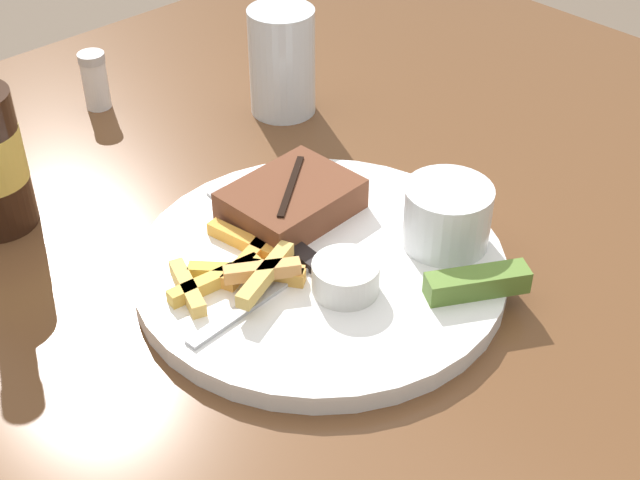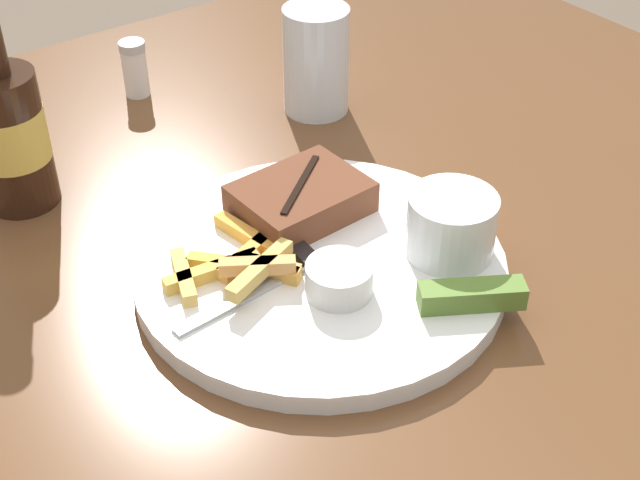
{
  "view_description": "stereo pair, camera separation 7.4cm",
  "coord_description": "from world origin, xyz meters",
  "px_view_note": "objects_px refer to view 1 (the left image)",
  "views": [
    {
      "loc": [
        -0.41,
        -0.43,
        1.22
      ],
      "look_at": [
        0.0,
        0.0,
        0.77
      ],
      "focal_mm": 50.0,
      "sensor_mm": 36.0,
      "label": 1
    },
    {
      "loc": [
        -0.35,
        -0.48,
        1.22
      ],
      "look_at": [
        0.0,
        0.0,
        0.77
      ],
      "focal_mm": 50.0,
      "sensor_mm": 36.0,
      "label": 2
    }
  ],
  "objects_px": {
    "coleslaw_cup": "(447,212)",
    "fork_utensil": "(248,306)",
    "steak_portion": "(291,200)",
    "salt_shaker": "(95,80)",
    "dipping_sauce_cup": "(346,276)",
    "drinking_glass": "(282,62)",
    "dinner_plate": "(320,267)",
    "pickle_spear": "(477,283)",
    "knife_utensil": "(279,238)"
  },
  "relations": [
    {
      "from": "pickle_spear",
      "to": "salt_shaker",
      "type": "height_order",
      "value": "salt_shaker"
    },
    {
      "from": "dipping_sauce_cup",
      "to": "salt_shaker",
      "type": "bearing_deg",
      "value": 85.24
    },
    {
      "from": "pickle_spear",
      "to": "fork_utensil",
      "type": "relative_size",
      "value": 0.63
    },
    {
      "from": "knife_utensil",
      "to": "drinking_glass",
      "type": "distance_m",
      "value": 0.27
    },
    {
      "from": "drinking_glass",
      "to": "salt_shaker",
      "type": "height_order",
      "value": "drinking_glass"
    },
    {
      "from": "pickle_spear",
      "to": "dipping_sauce_cup",
      "type": "bearing_deg",
      "value": 135.04
    },
    {
      "from": "dipping_sauce_cup",
      "to": "fork_utensil",
      "type": "relative_size",
      "value": 0.41
    },
    {
      "from": "dinner_plate",
      "to": "steak_portion",
      "type": "xyz_separation_m",
      "value": [
        0.03,
        0.07,
        0.02
      ]
    },
    {
      "from": "coleslaw_cup",
      "to": "salt_shaker",
      "type": "distance_m",
      "value": 0.45
    },
    {
      "from": "coleslaw_cup",
      "to": "pickle_spear",
      "type": "height_order",
      "value": "coleslaw_cup"
    },
    {
      "from": "dipping_sauce_cup",
      "to": "drinking_glass",
      "type": "distance_m",
      "value": 0.34
    },
    {
      "from": "drinking_glass",
      "to": "fork_utensil",
      "type": "bearing_deg",
      "value": -135.99
    },
    {
      "from": "fork_utensil",
      "to": "salt_shaker",
      "type": "bearing_deg",
      "value": 70.75
    },
    {
      "from": "dinner_plate",
      "to": "drinking_glass",
      "type": "bearing_deg",
      "value": 54.69
    },
    {
      "from": "coleslaw_cup",
      "to": "fork_utensil",
      "type": "distance_m",
      "value": 0.19
    },
    {
      "from": "steak_portion",
      "to": "coleslaw_cup",
      "type": "relative_size",
      "value": 1.54
    },
    {
      "from": "dinner_plate",
      "to": "coleslaw_cup",
      "type": "xyz_separation_m",
      "value": [
        0.1,
        -0.06,
        0.04
      ]
    },
    {
      "from": "drinking_glass",
      "to": "salt_shaker",
      "type": "xyz_separation_m",
      "value": [
        -0.15,
        0.15,
        -0.03
      ]
    },
    {
      "from": "fork_utensil",
      "to": "drinking_glass",
      "type": "height_order",
      "value": "drinking_glass"
    },
    {
      "from": "knife_utensil",
      "to": "drinking_glass",
      "type": "height_order",
      "value": "drinking_glass"
    },
    {
      "from": "dipping_sauce_cup",
      "to": "fork_utensil",
      "type": "bearing_deg",
      "value": 152.13
    },
    {
      "from": "steak_portion",
      "to": "pickle_spear",
      "type": "xyz_separation_m",
      "value": [
        0.04,
        -0.18,
        -0.0
      ]
    },
    {
      "from": "dipping_sauce_cup",
      "to": "salt_shaker",
      "type": "height_order",
      "value": "salt_shaker"
    },
    {
      "from": "pickle_spear",
      "to": "fork_utensil",
      "type": "bearing_deg",
      "value": 142.42
    },
    {
      "from": "dinner_plate",
      "to": "salt_shaker",
      "type": "distance_m",
      "value": 0.39
    },
    {
      "from": "fork_utensil",
      "to": "knife_utensil",
      "type": "height_order",
      "value": "knife_utensil"
    },
    {
      "from": "fork_utensil",
      "to": "coleslaw_cup",
      "type": "bearing_deg",
      "value": -19.82
    },
    {
      "from": "coleslaw_cup",
      "to": "dipping_sauce_cup",
      "type": "distance_m",
      "value": 0.11
    },
    {
      "from": "fork_utensil",
      "to": "drinking_glass",
      "type": "bearing_deg",
      "value": 40.02
    },
    {
      "from": "dipping_sauce_cup",
      "to": "knife_utensil",
      "type": "bearing_deg",
      "value": 87.36
    },
    {
      "from": "dinner_plate",
      "to": "drinking_glass",
      "type": "height_order",
      "value": "drinking_glass"
    },
    {
      "from": "drinking_glass",
      "to": "pickle_spear",
      "type": "bearing_deg",
      "value": -106.67
    },
    {
      "from": "coleslaw_cup",
      "to": "knife_utensil",
      "type": "bearing_deg",
      "value": 136.36
    },
    {
      "from": "steak_portion",
      "to": "dipping_sauce_cup",
      "type": "relative_size",
      "value": 2.12
    },
    {
      "from": "coleslaw_cup",
      "to": "salt_shaker",
      "type": "relative_size",
      "value": 1.17
    },
    {
      "from": "steak_portion",
      "to": "salt_shaker",
      "type": "distance_m",
      "value": 0.32
    },
    {
      "from": "pickle_spear",
      "to": "salt_shaker",
      "type": "relative_size",
      "value": 1.3
    },
    {
      "from": "fork_utensil",
      "to": "drinking_glass",
      "type": "xyz_separation_m",
      "value": [
        0.25,
        0.24,
        0.04
      ]
    },
    {
      "from": "steak_portion",
      "to": "salt_shaker",
      "type": "relative_size",
      "value": 1.8
    },
    {
      "from": "dinner_plate",
      "to": "knife_utensil",
      "type": "height_order",
      "value": "knife_utensil"
    },
    {
      "from": "coleslaw_cup",
      "to": "fork_utensil",
      "type": "relative_size",
      "value": 0.57
    },
    {
      "from": "pickle_spear",
      "to": "drinking_glass",
      "type": "relative_size",
      "value": 0.71
    },
    {
      "from": "dipping_sauce_cup",
      "to": "knife_utensil",
      "type": "xyz_separation_m",
      "value": [
        0.0,
        0.09,
        -0.01
      ]
    },
    {
      "from": "fork_utensil",
      "to": "salt_shaker",
      "type": "height_order",
      "value": "salt_shaker"
    },
    {
      "from": "fork_utensil",
      "to": "knife_utensil",
      "type": "relative_size",
      "value": 0.81
    },
    {
      "from": "coleslaw_cup",
      "to": "knife_utensil",
      "type": "distance_m",
      "value": 0.15
    },
    {
      "from": "dinner_plate",
      "to": "dipping_sauce_cup",
      "type": "xyz_separation_m",
      "value": [
        -0.01,
        -0.04,
        0.02
      ]
    },
    {
      "from": "knife_utensil",
      "to": "fork_utensil",
      "type": "bearing_deg",
      "value": 126.26
    },
    {
      "from": "drinking_glass",
      "to": "salt_shaker",
      "type": "distance_m",
      "value": 0.21
    },
    {
      "from": "dinner_plate",
      "to": "pickle_spear",
      "type": "distance_m",
      "value": 0.14
    }
  ]
}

